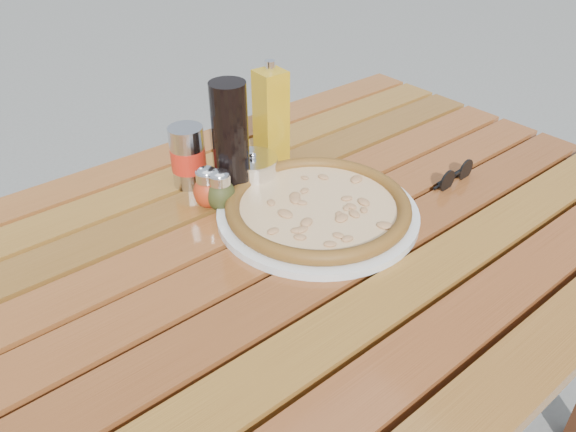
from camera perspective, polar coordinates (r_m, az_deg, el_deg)
table at (r=1.01m, az=0.73°, el=-5.50°), size 1.40×0.90×0.75m
plate at (r=1.00m, az=3.03°, el=0.31°), size 0.37×0.37×0.01m
pizza at (r=1.00m, az=3.06°, el=1.06°), size 0.36×0.36×0.03m
pepper_shaker at (r=1.03m, az=-8.15°, el=2.83°), size 0.06×0.06×0.08m
oregano_shaker at (r=1.01m, az=-6.88°, el=2.57°), size 0.06×0.06×0.08m
dark_bottle at (r=1.03m, az=-5.85°, el=7.59°), size 0.09×0.09×0.22m
soda_can at (r=1.09m, az=-10.11°, el=5.93°), size 0.08×0.08×0.12m
olive_oil_cruet at (r=1.15m, az=-1.74°, el=10.16°), size 0.06×0.06×0.21m
parmesan_tin at (r=1.09m, az=-3.55°, el=4.61°), size 0.11×0.11×0.07m
sunglasses at (r=1.15m, az=16.63°, el=3.93°), size 0.11×0.03×0.04m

